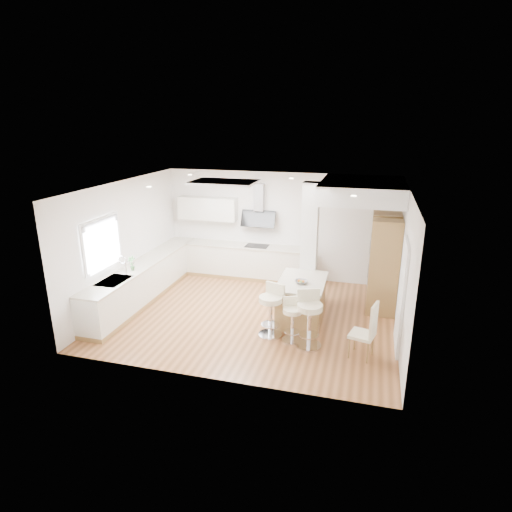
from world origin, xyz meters
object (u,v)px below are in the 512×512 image
(bar_stool_a, at_px, (271,308))
(dining_chair, at_px, (368,329))
(bar_stool_b, at_px, (292,317))
(peninsula, at_px, (301,300))
(bar_stool_c, at_px, (309,316))

(bar_stool_a, relative_size, dining_chair, 0.99)
(bar_stool_a, relative_size, bar_stool_b, 1.21)
(peninsula, distance_m, dining_chair, 1.86)
(peninsula, bearing_deg, bar_stool_b, -91.62)
(bar_stool_c, distance_m, dining_chair, 1.07)
(bar_stool_b, bearing_deg, bar_stool_c, -40.19)
(peninsula, bearing_deg, dining_chair, -42.62)
(peninsula, xyz_separation_m, bar_stool_a, (-0.45, -0.86, 0.15))
(peninsula, relative_size, dining_chair, 1.37)
(bar_stool_a, bearing_deg, bar_stool_b, 5.39)
(peninsula, distance_m, bar_stool_b, 0.96)
(bar_stool_b, distance_m, dining_chair, 1.42)
(bar_stool_b, relative_size, bar_stool_c, 0.79)
(dining_chair, bearing_deg, bar_stool_b, -176.92)
(peninsula, distance_m, bar_stool_a, 0.98)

